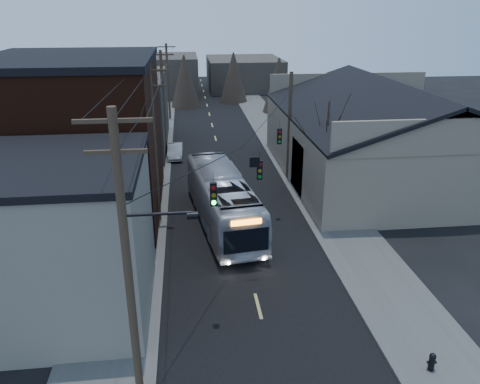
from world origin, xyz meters
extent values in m
cube|color=black|center=(0.00, 30.00, 0.01)|extent=(9.00, 110.00, 0.02)
cube|color=#474744|center=(-6.50, 30.00, 0.06)|extent=(4.00, 110.00, 0.12)
cube|color=#474744|center=(6.50, 30.00, 0.06)|extent=(4.00, 110.00, 0.12)
cube|color=#6C675A|center=(-9.00, 9.00, 3.50)|extent=(8.00, 8.00, 7.00)
cube|color=black|center=(-10.00, 20.00, 5.00)|extent=(10.00, 12.00, 10.00)
cube|color=#38332C|center=(-9.50, 36.00, 3.50)|extent=(9.00, 14.00, 7.00)
cube|color=#7C6F5A|center=(13.00, 25.00, 2.50)|extent=(16.00, 20.00, 5.00)
cube|color=black|center=(9.00, 25.00, 6.30)|extent=(8.16, 20.60, 2.86)
cube|color=black|center=(17.00, 25.00, 6.30)|extent=(8.16, 20.60, 2.86)
cube|color=#38332C|center=(-6.00, 65.00, 3.00)|extent=(10.00, 12.00, 6.00)
cube|color=#38332C|center=(7.00, 70.00, 2.50)|extent=(12.00, 14.00, 5.00)
cone|color=black|center=(6.50, 20.00, 3.60)|extent=(0.40, 0.40, 7.20)
cylinder|color=#382B1E|center=(-5.00, 3.00, 5.25)|extent=(0.28, 0.28, 10.50)
cube|color=#382B1E|center=(-5.00, 3.00, 10.10)|extent=(2.20, 0.12, 0.12)
cylinder|color=#382B1E|center=(-5.00, 18.00, 5.00)|extent=(0.28, 0.28, 10.00)
cube|color=#382B1E|center=(-5.00, 18.00, 9.60)|extent=(2.20, 0.12, 0.12)
cylinder|color=#382B1E|center=(-5.00, 33.00, 4.75)|extent=(0.28, 0.28, 9.50)
cube|color=#382B1E|center=(-5.00, 33.00, 9.10)|extent=(2.20, 0.12, 0.12)
cylinder|color=#382B1E|center=(-5.00, 48.00, 4.50)|extent=(0.28, 0.28, 9.00)
cube|color=#382B1E|center=(-5.00, 48.00, 8.60)|extent=(2.20, 0.12, 0.12)
cylinder|color=#382B1E|center=(5.00, 25.00, 4.25)|extent=(0.28, 0.28, 8.50)
cube|color=black|center=(-2.00, 7.50, 5.95)|extent=(0.28, 0.20, 1.00)
cube|color=black|center=(0.60, 12.00, 5.35)|extent=(0.28, 0.20, 1.00)
cube|color=black|center=(2.80, 18.00, 5.45)|extent=(0.28, 0.20, 1.00)
imported|color=#B2B6BF|center=(-0.91, 17.19, 1.67)|extent=(4.33, 12.26, 3.34)
imported|color=#9A9BA1|center=(-4.12, 31.73, 0.63)|extent=(1.43, 3.86, 1.26)
cylinder|color=black|center=(5.92, 3.06, 0.42)|extent=(0.24, 0.24, 0.60)
sphere|color=black|center=(5.92, 3.06, 0.75)|extent=(0.26, 0.26, 0.26)
cylinder|color=black|center=(5.92, 3.06, 0.47)|extent=(0.35, 0.14, 0.12)
camera|label=1|loc=(-2.95, -10.11, 13.06)|focal=35.00mm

